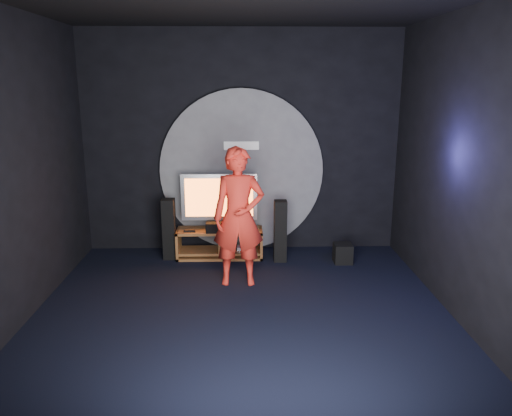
% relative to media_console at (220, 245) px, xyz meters
% --- Properties ---
extents(floor, '(5.00, 5.00, 0.00)m').
position_rel_media_console_xyz_m(floor, '(0.34, -2.05, -0.20)').
color(floor, black).
rests_on(floor, ground).
extents(back_wall, '(5.00, 0.04, 3.50)m').
position_rel_media_console_xyz_m(back_wall, '(0.34, 0.45, 1.55)').
color(back_wall, black).
rests_on(back_wall, ground).
extents(front_wall, '(5.00, 0.04, 3.50)m').
position_rel_media_console_xyz_m(front_wall, '(0.34, -4.55, 1.55)').
color(front_wall, black).
rests_on(front_wall, ground).
extents(left_wall, '(0.04, 5.00, 3.50)m').
position_rel_media_console_xyz_m(left_wall, '(-2.16, -2.05, 1.55)').
color(left_wall, black).
rests_on(left_wall, ground).
extents(right_wall, '(0.04, 5.00, 3.50)m').
position_rel_media_console_xyz_m(right_wall, '(2.84, -2.05, 1.55)').
color(right_wall, black).
rests_on(right_wall, ground).
extents(ceiling, '(5.00, 5.00, 0.01)m').
position_rel_media_console_xyz_m(ceiling, '(0.34, -2.05, 3.31)').
color(ceiling, black).
rests_on(ceiling, back_wall).
extents(wall_disc_panel, '(2.60, 0.11, 2.60)m').
position_rel_media_console_xyz_m(wall_disc_panel, '(0.34, 0.39, 1.11)').
color(wall_disc_panel, '#515156').
rests_on(wall_disc_panel, ground).
extents(media_console, '(1.34, 0.45, 0.45)m').
position_rel_media_console_xyz_m(media_console, '(0.00, 0.00, 0.00)').
color(media_console, brown).
rests_on(media_console, ground).
extents(tv, '(1.18, 0.22, 0.87)m').
position_rel_media_console_xyz_m(tv, '(-0.01, 0.07, 0.73)').
color(tv, '#BAB9C1').
rests_on(tv, media_console).
extents(center_speaker, '(0.40, 0.15, 0.15)m').
position_rel_media_console_xyz_m(center_speaker, '(-0.01, -0.15, 0.33)').
color(center_speaker, black).
rests_on(center_speaker, media_console).
extents(remote, '(0.18, 0.05, 0.02)m').
position_rel_media_console_xyz_m(remote, '(-0.46, -0.12, 0.27)').
color(remote, black).
rests_on(remote, media_console).
extents(tower_speaker_left, '(0.19, 0.21, 0.95)m').
position_rel_media_console_xyz_m(tower_speaker_left, '(-0.79, -0.04, 0.28)').
color(tower_speaker_left, black).
rests_on(tower_speaker_left, ground).
extents(tower_speaker_right, '(0.19, 0.21, 0.95)m').
position_rel_media_console_xyz_m(tower_speaker_right, '(0.93, -0.20, 0.28)').
color(tower_speaker_right, black).
rests_on(tower_speaker_right, ground).
extents(subwoofer, '(0.27, 0.27, 0.30)m').
position_rel_media_console_xyz_m(subwoofer, '(1.88, -0.31, -0.05)').
color(subwoofer, black).
rests_on(subwoofer, ground).
extents(player, '(0.69, 0.46, 1.88)m').
position_rel_media_console_xyz_m(player, '(0.30, -1.05, 0.75)').
color(player, red).
rests_on(player, ground).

